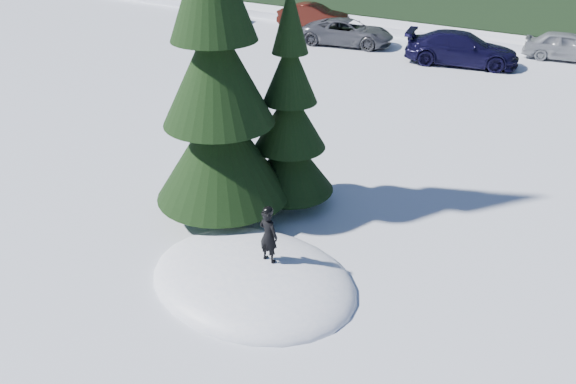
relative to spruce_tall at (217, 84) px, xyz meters
The scene contains 10 objects.
ground 4.37m from the spruce_tall, 39.29° to the right, with size 200.00×200.00×0.00m, color white.
snow_mound 4.37m from the spruce_tall, 39.29° to the right, with size 4.48×3.52×0.96m, color white.
spruce_tall is the anchor object (origin of this frame).
spruce_short 2.11m from the spruce_tall, 54.46° to the left, with size 2.20×2.20×5.37m.
child_skier 3.67m from the spruce_tall, 32.51° to the right, with size 0.42×0.28×1.17m, color black.
car_0 23.82m from the spruce_tall, 130.39° to the left, with size 1.51×3.76×1.28m, color black.
car_1 22.00m from the spruce_tall, 115.58° to the left, with size 1.43×4.09×1.35m, color #370F0A.
car_2 18.23m from the spruce_tall, 108.64° to the left, with size 2.16×4.69×1.30m, color #4C4D54.
car_3 16.84m from the spruce_tall, 88.79° to the left, with size 2.06×5.06×1.47m, color black.
car_4 20.76m from the spruce_tall, 78.04° to the left, with size 1.56×3.87×1.32m, color gray.
Camera 1 is at (5.74, -7.33, 7.06)m, focal length 35.00 mm.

